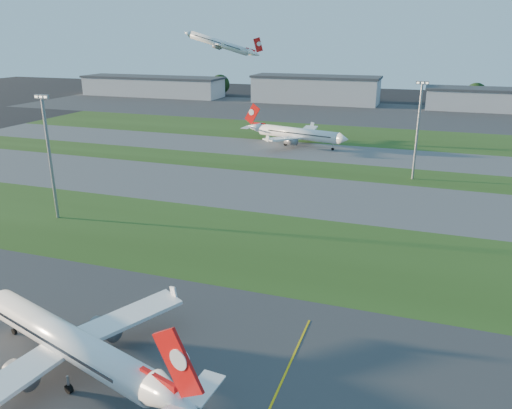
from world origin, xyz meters
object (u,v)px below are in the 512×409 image
at_px(airliner_taxiing, 297,134).
at_px(light_mast_centre, 418,124).
at_px(light_mast_west, 49,150).
at_px(airliner_parked, 69,342).

relative_size(airliner_taxiing, light_mast_centre, 1.45).
distance_m(airliner_taxiing, light_mast_west, 93.02).
xyz_separation_m(airliner_parked, light_mast_centre, (33.50, 97.44, 10.95)).
height_order(airliner_parked, airliner_taxiing, airliner_taxiing).
bearing_deg(light_mast_centre, light_mast_west, -141.34).
relative_size(light_mast_west, light_mast_centre, 1.00).
bearing_deg(airliner_parked, light_mast_west, 148.53).
relative_size(airliner_parked, light_mast_centre, 1.33).
bearing_deg(airliner_taxiing, airliner_parked, 107.80).
bearing_deg(light_mast_west, light_mast_centre, 38.66).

